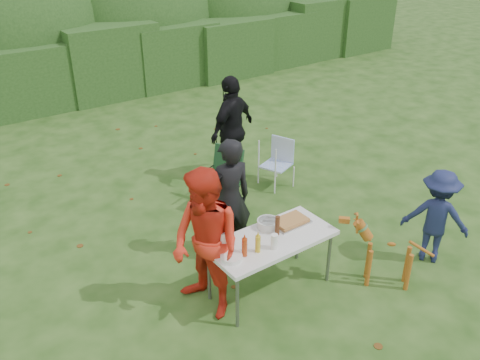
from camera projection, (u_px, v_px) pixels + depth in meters
ground at (251, 294)px, 6.05m from camera, size 80.00×80.00×0.00m
hedge_row at (38, 73)px, 11.40m from camera, size 22.00×1.40×1.70m
shrub_backdrop at (12, 27)px, 12.20m from camera, size 20.00×2.60×3.20m
folding_table at (271, 242)px, 5.82m from camera, size 1.50×0.70×0.74m
person_cook at (229, 200)px, 6.39m from camera, size 0.66×0.48×1.66m
person_red_jacket at (206, 245)px, 5.43m from camera, size 0.78×0.94×1.76m
person_black_puffy at (232, 129)px, 8.29m from camera, size 1.14×0.77×1.80m
child at (436, 216)px, 6.40m from camera, size 0.85×0.95×1.27m
dog at (390, 254)px, 6.04m from camera, size 0.91×0.91×0.87m
camping_chair at (220, 181)px, 7.60m from camera, size 0.77×0.77×0.95m
lawn_chair at (276, 163)px, 8.32m from camera, size 0.61×0.61×0.80m
food_tray at (290, 222)px, 6.07m from camera, size 0.45×0.30×0.02m
focaccia_bread at (290, 220)px, 6.06m from camera, size 0.40×0.26×0.04m
mustard_bottle at (258, 244)px, 5.52m from camera, size 0.06×0.06×0.20m
ketchup_bottle at (245, 247)px, 5.45m from camera, size 0.06×0.06×0.22m
beer_bottle at (277, 226)px, 5.81m from camera, size 0.06×0.06×0.24m
paper_towel_roll at (223, 242)px, 5.50m from camera, size 0.12×0.12×0.26m
cup_stack at (274, 242)px, 5.58m from camera, size 0.08×0.08×0.18m
pasta_bowl at (268, 224)px, 5.97m from camera, size 0.26×0.26×0.10m
plate_stack at (231, 257)px, 5.43m from camera, size 0.24×0.24×0.05m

